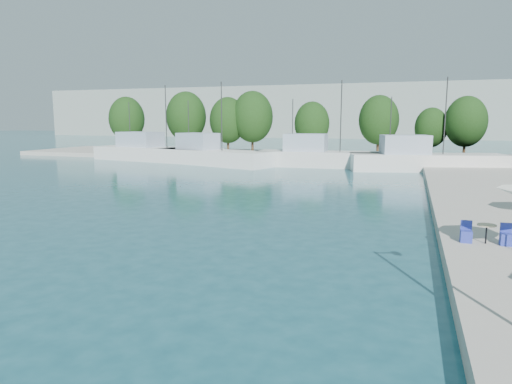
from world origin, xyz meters
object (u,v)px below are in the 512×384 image
(trawler_01, at_px, (154,153))
(trawler_03, at_px, (322,158))
(trawler_02, at_px, (210,156))
(trawler_04, at_px, (423,161))

(trawler_01, bearing_deg, trawler_03, 8.53)
(trawler_01, height_order, trawler_03, same)
(trawler_01, xyz_separation_m, trawler_02, (9.39, -2.57, 0.00))
(trawler_02, relative_size, trawler_04, 0.99)
(trawler_02, height_order, trawler_04, same)
(trawler_02, distance_m, trawler_04, 24.50)
(trawler_02, bearing_deg, trawler_01, -176.68)
(trawler_02, xyz_separation_m, trawler_03, (13.51, 1.66, -0.00))
(trawler_01, xyz_separation_m, trawler_04, (33.87, -1.58, 0.00))
(trawler_01, height_order, trawler_02, same)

